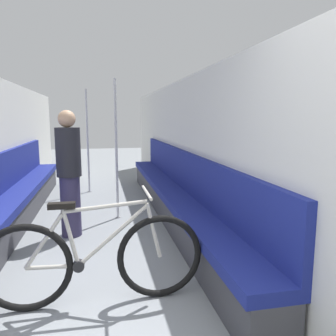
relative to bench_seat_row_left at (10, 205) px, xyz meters
The scene contains 7 objects.
wall_right 2.57m from the bench_seat_row_left, ahead, with size 0.10×10.38×2.05m, color silver.
bench_seat_row_left is the anchor object (origin of this frame).
bench_seat_row_right 2.24m from the bench_seat_row_left, ahead, with size 0.42×5.93×1.00m.
bicycle 2.37m from the bench_seat_row_left, 61.50° to the right, with size 1.74×0.46×0.91m.
grab_pole_near 2.36m from the bench_seat_row_left, 64.72° to the left, with size 0.08×0.08×2.03m.
grab_pole_far 1.59m from the bench_seat_row_left, ahead, with size 0.08×0.08×2.03m.
passenger_standing 1.04m from the bench_seat_row_left, 28.19° to the right, with size 0.30×0.30×1.57m.
Camera 1 is at (0.07, -1.08, 1.48)m, focal length 35.00 mm.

